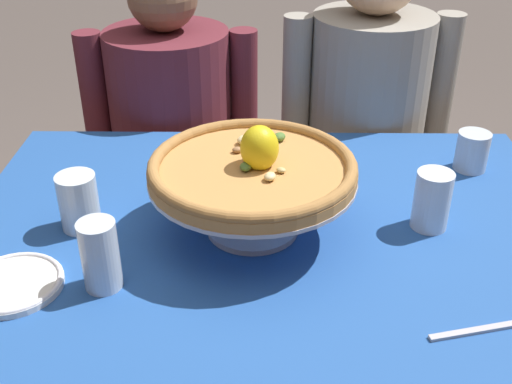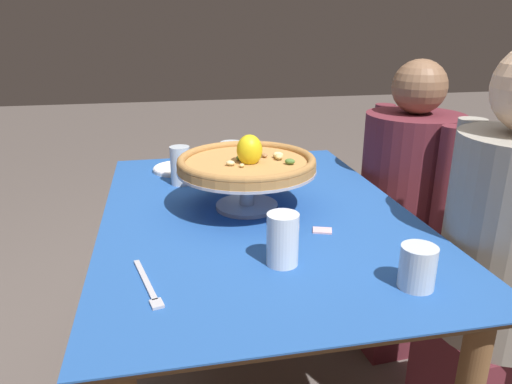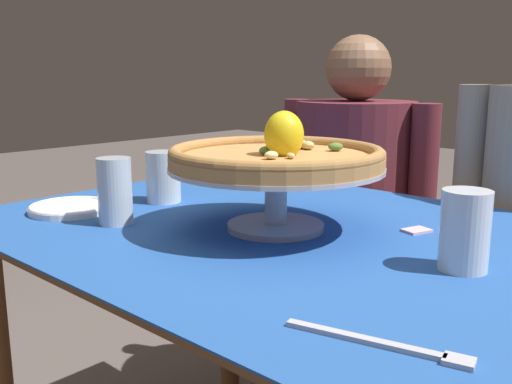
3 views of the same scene
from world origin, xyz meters
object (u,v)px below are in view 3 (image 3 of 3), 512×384
(water_glass_side_right, at_px, (464,236))
(water_glass_side_left, at_px, (163,180))
(diner_left, at_px, (352,230))
(side_plate, at_px, (71,208))
(sugar_packet, at_px, (416,230))
(dinner_fork, at_px, (386,345))
(pizza, at_px, (277,155))
(water_glass_front_left, at_px, (115,196))
(pizza_stand, at_px, (276,183))

(water_glass_side_right, xyz_separation_m, water_glass_side_left, (-0.70, -0.01, -0.00))
(water_glass_side_right, bearing_deg, diner_left, 133.27)
(side_plate, bearing_deg, diner_left, 79.16)
(water_glass_side_right, xyz_separation_m, sugar_packet, (-0.15, 0.15, -0.05))
(water_glass_side_right, bearing_deg, dinner_fork, -81.81)
(water_glass_side_right, xyz_separation_m, side_plate, (-0.78, -0.21, -0.04))
(sugar_packet, relative_size, diner_left, 0.04)
(side_plate, bearing_deg, pizza, 24.40)
(dinner_fork, bearing_deg, diner_left, 124.57)
(dinner_fork, height_order, diner_left, diner_left)
(water_glass_front_left, height_order, dinner_fork, water_glass_front_left)
(water_glass_side_right, distance_m, sugar_packet, 0.22)
(pizza_stand, xyz_separation_m, water_glass_side_right, (0.36, 0.02, -0.04))
(water_glass_side_right, distance_m, diner_left, 0.93)
(water_glass_side_left, bearing_deg, dinner_fork, -21.22)
(dinner_fork, bearing_deg, sugar_packet, 113.35)
(water_glass_side_left, bearing_deg, sugar_packet, 16.04)
(pizza_stand, height_order, water_glass_side_right, same)
(dinner_fork, bearing_deg, water_glass_side_right, 98.19)
(side_plate, bearing_deg, dinner_fork, -6.52)
(side_plate, xyz_separation_m, dinner_fork, (0.82, -0.09, -0.01))
(water_glass_front_left, relative_size, water_glass_side_left, 1.12)
(water_glass_side_left, relative_size, side_plate, 0.67)
(water_glass_front_left, xyz_separation_m, sugar_packet, (0.47, 0.35, -0.05))
(sugar_packet, bearing_deg, pizza_stand, -141.27)
(water_glass_side_right, height_order, side_plate, water_glass_side_right)
(water_glass_side_right, relative_size, side_plate, 0.70)
(pizza_stand, bearing_deg, water_glass_side_left, 178.91)
(pizza_stand, bearing_deg, pizza, 42.14)
(water_glass_front_left, distance_m, dinner_fork, 0.67)
(water_glass_front_left, relative_size, diner_left, 0.11)
(dinner_fork, bearing_deg, pizza_stand, 144.71)
(water_glass_side_right, relative_size, water_glass_side_left, 1.05)
(water_glass_side_right, height_order, water_glass_front_left, water_glass_front_left)
(water_glass_side_right, distance_m, side_plate, 0.81)
(water_glass_side_right, height_order, water_glass_side_left, water_glass_side_right)
(pizza, distance_m, water_glass_side_right, 0.37)
(pizza_stand, relative_size, sugar_packet, 8.09)
(pizza, xyz_separation_m, water_glass_side_left, (-0.35, 0.01, -0.09))
(dinner_fork, xyz_separation_m, diner_left, (-0.66, 0.95, -0.19))
(dinner_fork, bearing_deg, water_glass_side_left, 158.78)
(water_glass_side_left, height_order, diner_left, diner_left)
(water_glass_side_left, bearing_deg, water_glass_front_left, -65.29)
(diner_left, bearing_deg, pizza, -69.01)
(sugar_packet, bearing_deg, water_glass_side_left, -163.96)
(pizza, height_order, diner_left, diner_left)
(pizza, bearing_deg, dinner_fork, -35.43)
(water_glass_side_left, xyz_separation_m, side_plate, (-0.07, -0.20, -0.04))
(pizza_stand, distance_m, pizza, 0.05)
(diner_left, bearing_deg, side_plate, -100.84)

